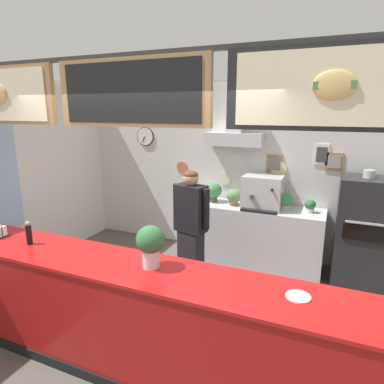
{
  "coord_description": "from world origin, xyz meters",
  "views": [
    {
      "loc": [
        1.6,
        -2.72,
        2.36
      ],
      "look_at": [
        0.12,
        0.73,
        1.44
      ],
      "focal_mm": 31.26,
      "sensor_mm": 36.0,
      "label": 1
    }
  ],
  "objects_px": {
    "pizza_oven": "(362,233)",
    "potted_rosemary": "(213,191)",
    "potted_oregano": "(285,201)",
    "shop_worker": "(191,230)",
    "espresso_machine": "(263,192)",
    "potted_basil": "(234,196)",
    "potted_sage": "(310,206)",
    "condiment_plate": "(298,297)",
    "pepper_grinder": "(29,233)",
    "basil_vase": "(150,244)"
  },
  "relations": [
    {
      "from": "pizza_oven",
      "to": "potted_rosemary",
      "type": "xyz_separation_m",
      "value": [
        -2.16,
        0.16,
        0.34
      ]
    },
    {
      "from": "potted_oregano",
      "to": "potted_rosemary",
      "type": "height_order",
      "value": "potted_rosemary"
    },
    {
      "from": "pizza_oven",
      "to": "shop_worker",
      "type": "height_order",
      "value": "shop_worker"
    },
    {
      "from": "pizza_oven",
      "to": "potted_oregano",
      "type": "height_order",
      "value": "pizza_oven"
    },
    {
      "from": "pizza_oven",
      "to": "potted_rosemary",
      "type": "bearing_deg",
      "value": 175.67
    },
    {
      "from": "espresso_machine",
      "to": "potted_basil",
      "type": "relative_size",
      "value": 2.21
    },
    {
      "from": "potted_oregano",
      "to": "potted_basil",
      "type": "distance_m",
      "value": 0.77
    },
    {
      "from": "potted_sage",
      "to": "potted_basil",
      "type": "distance_m",
      "value": 1.12
    },
    {
      "from": "espresso_machine",
      "to": "condiment_plate",
      "type": "distance_m",
      "value": 2.68
    },
    {
      "from": "pepper_grinder",
      "to": "basil_vase",
      "type": "bearing_deg",
      "value": 1.88
    },
    {
      "from": "potted_rosemary",
      "to": "pizza_oven",
      "type": "bearing_deg",
      "value": -4.33
    },
    {
      "from": "espresso_machine",
      "to": "basil_vase",
      "type": "distance_m",
      "value": 2.59
    },
    {
      "from": "potted_rosemary",
      "to": "pepper_grinder",
      "type": "relative_size",
      "value": 1.3
    },
    {
      "from": "basil_vase",
      "to": "potted_rosemary",
      "type": "bearing_deg",
      "value": 97.98
    },
    {
      "from": "pizza_oven",
      "to": "basil_vase",
      "type": "relative_size",
      "value": 4.33
    },
    {
      "from": "potted_sage",
      "to": "potted_rosemary",
      "type": "bearing_deg",
      "value": 179.54
    },
    {
      "from": "potted_sage",
      "to": "potted_rosemary",
      "type": "distance_m",
      "value": 1.48
    },
    {
      "from": "shop_worker",
      "to": "potted_oregano",
      "type": "relative_size",
      "value": 6.81
    },
    {
      "from": "pizza_oven",
      "to": "shop_worker",
      "type": "bearing_deg",
      "value": -151.45
    },
    {
      "from": "potted_oregano",
      "to": "potted_sage",
      "type": "bearing_deg",
      "value": -3.01
    },
    {
      "from": "pizza_oven",
      "to": "pepper_grinder",
      "type": "bearing_deg",
      "value": -141.98
    },
    {
      "from": "potted_rosemary",
      "to": "potted_sage",
      "type": "bearing_deg",
      "value": -0.46
    },
    {
      "from": "potted_sage",
      "to": "basil_vase",
      "type": "bearing_deg",
      "value": -113.25
    },
    {
      "from": "basil_vase",
      "to": "condiment_plate",
      "type": "distance_m",
      "value": 1.24
    },
    {
      "from": "pepper_grinder",
      "to": "potted_rosemary",
      "type": "bearing_deg",
      "value": 69.01
    },
    {
      "from": "potted_sage",
      "to": "potted_oregano",
      "type": "relative_size",
      "value": 0.79
    },
    {
      "from": "potted_rosemary",
      "to": "potted_basil",
      "type": "bearing_deg",
      "value": -10.98
    },
    {
      "from": "shop_worker",
      "to": "condiment_plate",
      "type": "height_order",
      "value": "shop_worker"
    },
    {
      "from": "potted_basil",
      "to": "basil_vase",
      "type": "relative_size",
      "value": 0.69
    },
    {
      "from": "potted_sage",
      "to": "basil_vase",
      "type": "xyz_separation_m",
      "value": [
        -1.12,
        -2.6,
        0.22
      ]
    },
    {
      "from": "potted_oregano",
      "to": "pepper_grinder",
      "type": "xyz_separation_m",
      "value": [
        -2.15,
        -2.66,
        0.1
      ]
    },
    {
      "from": "potted_rosemary",
      "to": "pepper_grinder",
      "type": "bearing_deg",
      "value": -110.99
    },
    {
      "from": "pepper_grinder",
      "to": "condiment_plate",
      "type": "relative_size",
      "value": 1.35
    },
    {
      "from": "pizza_oven",
      "to": "espresso_machine",
      "type": "relative_size",
      "value": 2.83
    },
    {
      "from": "basil_vase",
      "to": "espresso_machine",
      "type": "bearing_deg",
      "value": 80.3
    },
    {
      "from": "potted_sage",
      "to": "condiment_plate",
      "type": "xyz_separation_m",
      "value": [
        0.11,
        -2.6,
        0.02
      ]
    },
    {
      "from": "pizza_oven",
      "to": "potted_sage",
      "type": "height_order",
      "value": "pizza_oven"
    },
    {
      "from": "pizza_oven",
      "to": "condiment_plate",
      "type": "distance_m",
      "value": 2.53
    },
    {
      "from": "potted_sage",
      "to": "basil_vase",
      "type": "distance_m",
      "value": 2.83
    },
    {
      "from": "condiment_plate",
      "to": "pizza_oven",
      "type": "bearing_deg",
      "value": 76.83
    },
    {
      "from": "pizza_oven",
      "to": "potted_oregano",
      "type": "bearing_deg",
      "value": 170.63
    },
    {
      "from": "shop_worker",
      "to": "potted_sage",
      "type": "distance_m",
      "value": 1.82
    },
    {
      "from": "condiment_plate",
      "to": "potted_rosemary",
      "type": "bearing_deg",
      "value": 121.38
    },
    {
      "from": "potted_rosemary",
      "to": "basil_vase",
      "type": "bearing_deg",
      "value": -82.02
    },
    {
      "from": "espresso_machine",
      "to": "potted_oregano",
      "type": "distance_m",
      "value": 0.35
    },
    {
      "from": "potted_basil",
      "to": "pepper_grinder",
      "type": "bearing_deg",
      "value": -118.13
    },
    {
      "from": "espresso_machine",
      "to": "potted_oregano",
      "type": "height_order",
      "value": "espresso_machine"
    },
    {
      "from": "espresso_machine",
      "to": "pepper_grinder",
      "type": "distance_m",
      "value": 3.17
    },
    {
      "from": "pepper_grinder",
      "to": "pizza_oven",
      "type": "bearing_deg",
      "value": 38.02
    },
    {
      "from": "shop_worker",
      "to": "potted_oregano",
      "type": "xyz_separation_m",
      "value": [
        0.98,
        1.26,
        0.16
      ]
    }
  ]
}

